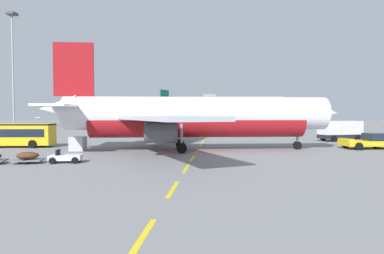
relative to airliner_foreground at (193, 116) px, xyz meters
name	(u,v)px	position (x,y,z in m)	size (l,w,h in m)	color
ground	(336,139)	(22.55, 18.33, -3.95)	(400.00, 400.00, 0.00)	slate
apron_paint_markings	(205,139)	(0.55, 17.70, -3.95)	(8.00, 98.65, 0.01)	yellow
airliner_foreground	(193,116)	(0.00, 0.00, 0.00)	(34.76, 34.19, 12.20)	white
pushback_tug	(369,141)	(21.15, 3.40, -3.05)	(6.35, 3.88, 2.08)	yellow
airliner_mid_left	(77,117)	(-51.81, 81.97, -0.67)	(24.25, 26.13, 10.12)	silver
airliner_far_center	(186,117)	(-6.56, 55.27, -0.53)	(27.83, 29.15, 10.56)	white
apron_shuttle_bus	(4,133)	(-24.16, 1.41, -2.20)	(12.27, 4.26, 3.00)	yellow
catering_truck	(342,130)	(22.35, 15.50, -2.30)	(7.39, 4.79, 3.14)	black
baggage_train	(9,157)	(-14.53, -11.57, -3.42)	(11.64, 3.94, 1.14)	silver
uld_cargo_container	(78,144)	(-13.13, -1.57, -3.15)	(1.73, 1.69, 1.60)	#B7BCC6
apron_light_mast_near	(13,59)	(-39.92, 26.58, 11.76)	(1.80, 1.80, 25.31)	slate
terminal_satellite	(181,110)	(-16.31, 120.33, 2.37)	(96.05, 19.10, 14.20)	gray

